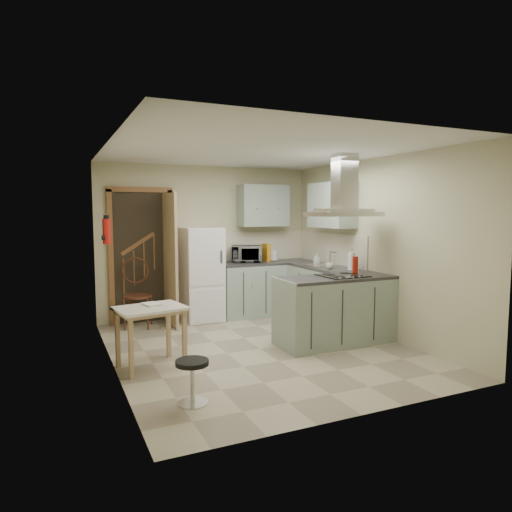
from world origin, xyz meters
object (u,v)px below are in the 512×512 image
microwave (247,254)px  fridge (202,274)px  stool (192,382)px  extractor_hood (344,214)px  peninsula (336,310)px  drop_leaf_table (151,337)px  bentwood_chair (138,296)px

microwave → fridge: bearing=-153.6°
stool → extractor_hood: bearing=24.2°
extractor_hood → peninsula: bearing=180.0°
fridge → drop_leaf_table: 2.30m
bentwood_chair → stool: size_ratio=2.33×
fridge → drop_leaf_table: (-1.21, -1.91, -0.40)m
bentwood_chair → peninsula: bearing=-21.4°
peninsula → extractor_hood: size_ratio=1.72×
fridge → peninsula: fridge is taller
peninsula → stool: peninsula is taller
drop_leaf_table → microwave: (2.03, 1.99, 0.69)m
peninsula → extractor_hood: extractor_hood is taller
fridge → microwave: 0.87m
fridge → stool: bearing=-109.3°
peninsula → microwave: 2.18m
fridge → extractor_hood: 2.57m
drop_leaf_table → bentwood_chair: bearing=73.9°
peninsula → stool: size_ratio=3.77×
fridge → stool: fridge is taller
peninsula → microwave: size_ratio=3.11×
fridge → peninsula: bearing=-58.3°
drop_leaf_table → microwave: size_ratio=1.48×
bentwood_chair → stool: 3.02m
extractor_hood → bentwood_chair: extractor_hood is taller
fridge → peninsula: size_ratio=0.97×
fridge → peninsula: (1.22, -1.98, -0.30)m
drop_leaf_table → stool: drop_leaf_table is taller
extractor_hood → stool: extractor_hood is taller
extractor_hood → microwave: extractor_hood is taller
extractor_hood → bentwood_chair: bearing=140.6°
peninsula → fridge: bearing=121.7°
stool → fridge: bearing=70.7°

